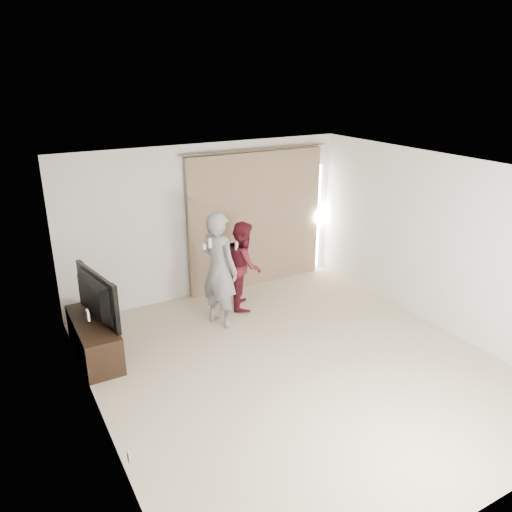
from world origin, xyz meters
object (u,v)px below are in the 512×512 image
Objects in this scene: tv_console at (94,339)px; person_man at (219,269)px; tv at (89,298)px; person_woman at (244,265)px.

tv_console is 0.76× the size of person_man.
tv is 2.55m from person_woman.
tv_console is 0.60m from tv.
person_woman reaches higher than tv_console.
person_woman is (2.52, 0.38, -0.14)m from tv.
tv_console is 1.16× the size of tv.
person_woman is at bearing -91.90° from tv.
person_woman is (0.61, 0.37, -0.17)m from person_man.
tv_console is 2.59m from person_woman.
person_woman is at bearing 30.93° from person_man.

